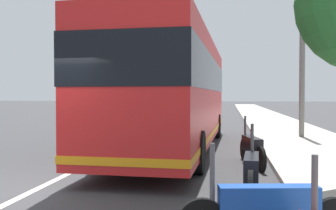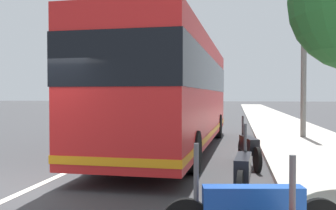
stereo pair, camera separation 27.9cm
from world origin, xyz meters
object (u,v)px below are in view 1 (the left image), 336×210
(utility_pole, at_px, (302,60))
(motorcycle_nearest_curb, at_px, (251,172))
(coach_bus, at_px, (175,89))
(car_side_street, at_px, (154,109))
(car_oncoming, at_px, (172,106))
(motorcycle_by_tree, at_px, (252,147))
(car_ahead_same_lane, at_px, (195,103))
(motorcycle_far_end, at_px, (268,209))

(utility_pole, bearing_deg, motorcycle_nearest_curb, 164.83)
(coach_bus, bearing_deg, car_side_street, 15.22)
(car_side_street, xyz_separation_m, car_oncoming, (11.71, 0.37, -0.01))
(motorcycle_by_tree, relative_size, car_ahead_same_lane, 0.47)
(car_oncoming, height_order, car_ahead_same_lane, car_oncoming)
(car_side_street, bearing_deg, car_oncoming, 177.53)
(coach_bus, relative_size, car_ahead_same_lane, 2.53)
(motorcycle_far_end, relative_size, car_oncoming, 0.50)
(coach_bus, xyz_separation_m, car_ahead_same_lane, (45.66, 3.47, -1.35))
(car_oncoming, bearing_deg, coach_bus, 9.86)
(car_side_street, distance_m, utility_pole, 15.74)
(motorcycle_far_end, bearing_deg, car_ahead_same_lane, -94.21)
(motorcycle_far_end, bearing_deg, motorcycle_by_tree, -101.64)
(motorcycle_nearest_curb, relative_size, car_ahead_same_lane, 0.45)
(motorcycle_by_tree, height_order, car_side_street, car_side_street)
(car_oncoming, xyz_separation_m, car_ahead_same_lane, (17.57, -0.90, -0.04))
(car_oncoming, bearing_deg, motorcycle_nearest_curb, 11.92)
(motorcycle_far_end, distance_m, car_ahead_same_lane, 53.86)
(motorcycle_by_tree, bearing_deg, motorcycle_far_end, 166.71)
(motorcycle_nearest_curb, bearing_deg, car_ahead_same_lane, 10.50)
(coach_bus, bearing_deg, utility_pole, -51.81)
(motorcycle_nearest_curb, bearing_deg, motorcycle_far_end, -173.80)
(motorcycle_by_tree, xyz_separation_m, utility_pole, (6.07, -2.33, 2.75))
(motorcycle_by_tree, relative_size, utility_pole, 0.34)
(coach_bus, distance_m, motorcycle_nearest_curb, 6.40)
(coach_bus, relative_size, motorcycle_by_tree, 5.39)
(coach_bus, bearing_deg, car_oncoming, 10.35)
(motorcycle_by_tree, distance_m, car_oncoming, 31.39)
(motorcycle_far_end, height_order, utility_pole, utility_pole)
(motorcycle_nearest_curb, height_order, utility_pole, utility_pole)
(motorcycle_far_end, bearing_deg, utility_pole, -112.45)
(motorcycle_nearest_curb, xyz_separation_m, car_side_street, (22.20, 6.15, 0.23))
(coach_bus, height_order, utility_pole, utility_pole)
(motorcycle_far_end, bearing_deg, coach_bus, -84.49)
(motorcycle_by_tree, bearing_deg, motorcycle_nearest_curb, 164.61)
(car_oncoming, relative_size, utility_pole, 0.67)
(coach_bus, relative_size, motorcycle_nearest_curb, 5.62)
(motorcycle_nearest_curb, bearing_deg, car_side_street, 19.75)
(car_ahead_same_lane, relative_size, utility_pole, 0.73)
(coach_bus, bearing_deg, motorcycle_by_tree, -136.01)
(motorcycle_far_end, bearing_deg, motorcycle_nearest_curb, -98.34)
(utility_pole, bearing_deg, motorcycle_far_end, 167.83)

